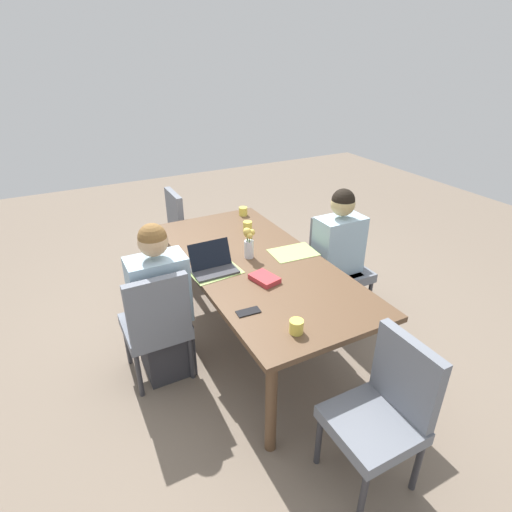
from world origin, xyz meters
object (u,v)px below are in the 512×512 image
at_px(book_red_cover, 264,279).
at_px(flower_vase, 249,241).
at_px(chair_near_left_near, 157,322).
at_px(coffee_mug_near_right, 248,226).
at_px(person_near_left_near, 162,311).
at_px(person_far_left_mid, 337,263).
at_px(laptop_near_left_near, 213,266).
at_px(dining_table, 256,270).
at_px(chair_head_right_right_near, 385,408).
at_px(chair_far_left_mid, 337,261).
at_px(coffee_mug_near_left, 296,326).
at_px(phone_black, 248,312).
at_px(coffee_mug_centre_left, 243,211).
at_px(chair_head_left_left_far, 187,227).

bearing_deg(book_red_cover, flower_vase, 156.67).
height_order(chair_near_left_near, coffee_mug_near_right, chair_near_left_near).
bearing_deg(flower_vase, person_near_left_near, -82.24).
bearing_deg(person_near_left_near, person_far_left_mid, 89.87).
height_order(laptop_near_left_near, book_red_cover, laptop_near_left_near).
distance_m(dining_table, chair_head_right_right_near, 1.40).
height_order(chair_near_left_near, chair_far_left_mid, same).
xyz_separation_m(chair_far_left_mid, laptop_near_left_near, (0.04, -1.19, 0.27)).
distance_m(person_near_left_near, coffee_mug_near_right, 1.16).
height_order(coffee_mug_near_left, phone_black, coffee_mug_near_left).
bearing_deg(flower_vase, chair_far_left_mid, 87.94).
bearing_deg(coffee_mug_near_left, chair_far_left_mid, 132.05).
bearing_deg(coffee_mug_centre_left, person_far_left_mid, 25.85).
bearing_deg(laptop_near_left_near, flower_vase, 102.81).
height_order(flower_vase, coffee_mug_near_left, flower_vase).
height_order(dining_table, person_near_left_near, person_near_left_near).
relative_size(coffee_mug_near_right, phone_black, 0.54).
bearing_deg(coffee_mug_near_right, chair_head_right_right_near, -4.93).
xyz_separation_m(coffee_mug_near_right, book_red_cover, (0.85, -0.29, -0.02)).
bearing_deg(chair_head_left_left_far, chair_far_left_mid, 34.91).
relative_size(chair_far_left_mid, coffee_mug_centre_left, 10.93).
bearing_deg(phone_black, book_red_cover, 50.27).
height_order(chair_near_left_near, chair_head_left_left_far, same).
height_order(person_near_left_near, laptop_near_left_near, person_near_left_near).
bearing_deg(chair_head_right_right_near, coffee_mug_near_left, -155.06).
distance_m(chair_near_left_near, chair_head_right_right_near, 1.57).
height_order(chair_head_left_left_far, coffee_mug_near_left, chair_head_left_left_far).
bearing_deg(coffee_mug_near_right, person_near_left_near, -59.41).
bearing_deg(dining_table, book_red_cover, -15.76).
relative_size(coffee_mug_near_left, coffee_mug_centre_left, 1.02).
relative_size(chair_head_right_right_near, phone_black, 6.00).
bearing_deg(chair_head_left_left_far, coffee_mug_near_left, -2.67).
bearing_deg(book_red_cover, phone_black, -56.73).
relative_size(coffee_mug_near_left, coffee_mug_near_right, 1.02).
distance_m(dining_table, coffee_mug_centre_left, 0.98).
bearing_deg(person_far_left_mid, person_near_left_near, -90.13).
relative_size(chair_near_left_near, chair_head_left_left_far, 1.00).
bearing_deg(person_far_left_mid, dining_table, -90.74).
height_order(flower_vase, coffee_mug_near_right, flower_vase).
bearing_deg(dining_table, chair_far_left_mid, 94.36).
distance_m(coffee_mug_near_right, coffee_mug_centre_left, 0.37).
relative_size(flower_vase, coffee_mug_near_right, 3.08).
xyz_separation_m(person_near_left_near, chair_far_left_mid, (-0.07, 1.61, -0.03)).
bearing_deg(person_near_left_near, chair_head_right_right_near, 30.23).
xyz_separation_m(coffee_mug_near_right, coffee_mug_centre_left, (-0.35, 0.12, -0.00)).
distance_m(chair_head_left_left_far, book_red_cover, 1.71).
height_order(person_near_left_near, phone_black, person_near_left_near).
bearing_deg(chair_far_left_mid, person_near_left_near, -87.47).
distance_m(chair_near_left_near, coffee_mug_near_left, 1.05).
relative_size(flower_vase, phone_black, 1.68).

